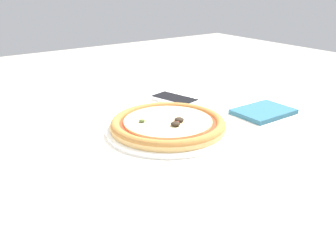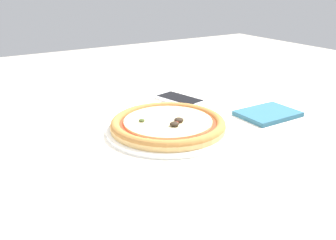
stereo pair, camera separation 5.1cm
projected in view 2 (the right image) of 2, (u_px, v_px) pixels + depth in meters
dining_table at (111, 177)px, 0.84m from camera, size 1.27×1.06×0.72m
pizza_plate at (168, 125)px, 0.87m from camera, size 0.29×0.29×0.04m
cell_phone at (180, 100)px, 1.09m from camera, size 0.10×0.16×0.01m
napkin_folded at (268, 114)px, 0.97m from camera, size 0.15×0.11×0.01m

